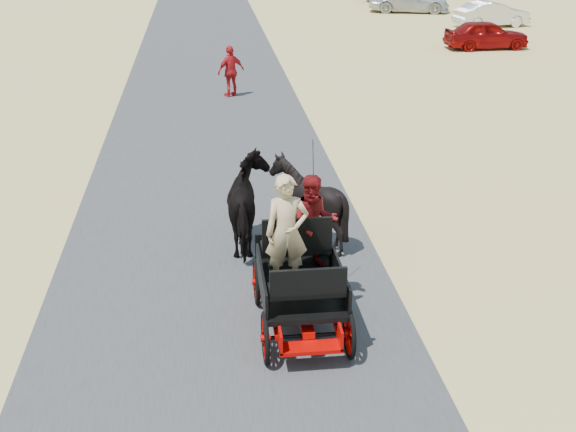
{
  "coord_description": "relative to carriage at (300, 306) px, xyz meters",
  "views": [
    {
      "loc": [
        -0.13,
        -10.46,
        6.2
      ],
      "look_at": [
        1.19,
        0.84,
        1.2
      ],
      "focal_mm": 45.0,
      "sensor_mm": 36.0,
      "label": 1
    }
  ],
  "objects": [
    {
      "name": "carriage",
      "position": [
        0.0,
        0.0,
        0.0
      ],
      "size": [
        1.3,
        2.4,
        0.72
      ],
      "primitive_type": null,
      "color": "black",
      "rests_on": "ground"
    },
    {
      "name": "ground",
      "position": [
        -1.19,
        0.76,
        -0.36
      ],
      "size": [
        140.0,
        140.0,
        0.0
      ],
      "primitive_type": "plane",
      "color": "tan"
    },
    {
      "name": "car_c",
      "position": [
        11.03,
        33.68,
        0.33
      ],
      "size": [
        5.07,
        2.99,
        1.38
      ],
      "primitive_type": "imported",
      "rotation": [
        0.0,
        0.0,
        1.33
      ],
      "color": "silver",
      "rests_on": "ground"
    },
    {
      "name": "driver_man",
      "position": [
        -0.2,
        0.05,
        1.26
      ],
      "size": [
        0.66,
        0.43,
        1.8
      ],
      "primitive_type": "imported",
      "color": "tan",
      "rests_on": "carriage"
    },
    {
      "name": "car_b",
      "position": [
        13.9,
        27.87,
        0.29
      ],
      "size": [
        4.14,
        2.08,
        1.3
      ],
      "primitive_type": "imported",
      "rotation": [
        0.0,
        0.0,
        1.75
      ],
      "color": "silver",
      "rests_on": "ground"
    },
    {
      "name": "horse_left",
      "position": [
        -0.55,
        3.0,
        0.49
      ],
      "size": [
        0.91,
        2.01,
        1.7
      ],
      "primitive_type": "imported",
      "rotation": [
        0.0,
        0.0,
        3.14
      ],
      "color": "black",
      "rests_on": "ground"
    },
    {
      "name": "road",
      "position": [
        -1.19,
        0.76,
        -0.35
      ],
      "size": [
        6.0,
        140.0,
        0.01
      ],
      "primitive_type": "cube",
      "color": "#38383A",
      "rests_on": "ground"
    },
    {
      "name": "pedestrian",
      "position": [
        -0.42,
        14.7,
        0.5
      ],
      "size": [
        1.09,
        0.86,
        1.73
      ],
      "primitive_type": "imported",
      "rotation": [
        0.0,
        0.0,
        3.66
      ],
      "color": "#B4141B",
      "rests_on": "ground"
    },
    {
      "name": "car_a",
      "position": [
        11.37,
        22.0,
        0.27
      ],
      "size": [
        3.75,
        1.57,
        1.27
      ],
      "primitive_type": "imported",
      "rotation": [
        0.0,
        0.0,
        1.59
      ],
      "color": "maroon",
      "rests_on": "ground"
    },
    {
      "name": "horse_right",
      "position": [
        0.55,
        3.0,
        0.49
      ],
      "size": [
        1.37,
        1.54,
        1.7
      ],
      "primitive_type": "imported",
      "rotation": [
        0.0,
        0.0,
        3.14
      ],
      "color": "black",
      "rests_on": "ground"
    },
    {
      "name": "passenger_woman",
      "position": [
        0.3,
        0.6,
        1.15
      ],
      "size": [
        0.77,
        0.6,
        1.58
      ],
      "primitive_type": "imported",
      "color": "#660C0F",
      "rests_on": "carriage"
    }
  ]
}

